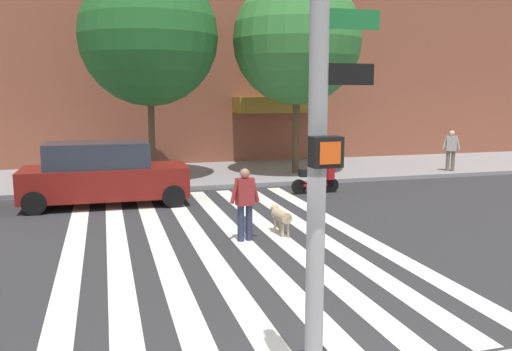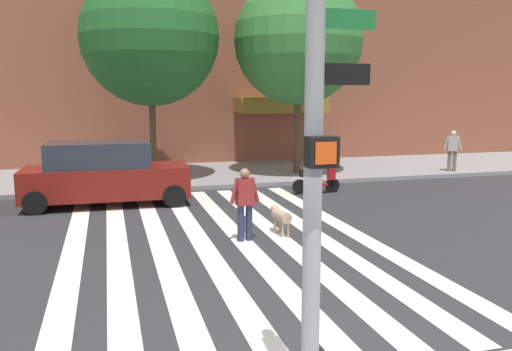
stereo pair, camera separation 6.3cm
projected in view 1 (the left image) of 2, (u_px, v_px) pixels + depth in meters
ground_plane at (225, 240)px, 11.87m from camera, size 160.00×160.00×0.00m
sidewalk_far at (173, 176)px, 20.64m from camera, size 80.00×6.00×0.15m
crosswalk_stripes at (221, 240)px, 11.84m from camera, size 6.75×11.91×0.01m
traffic_light_pole at (322, 66)px, 4.79m from camera, size 0.74×0.46×5.80m
parked_car_behind_first at (104, 174)px, 15.45m from camera, size 4.75×2.02×1.87m
parked_scooter at (316, 179)px, 17.36m from camera, size 1.63×0.50×1.11m
street_tree_nearest at (149, 37)px, 18.65m from camera, size 4.92×4.92×7.57m
street_tree_middle at (297, 40)px, 20.04m from camera, size 4.90×4.90×7.56m
pedestrian_dog_walker at (245, 200)px, 11.67m from camera, size 0.71×0.29×1.64m
dog_on_leash at (280, 216)px, 12.29m from camera, size 0.34×1.00×0.65m
pedestrian_bystander at (451, 148)px, 21.22m from camera, size 0.67×0.40×1.64m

